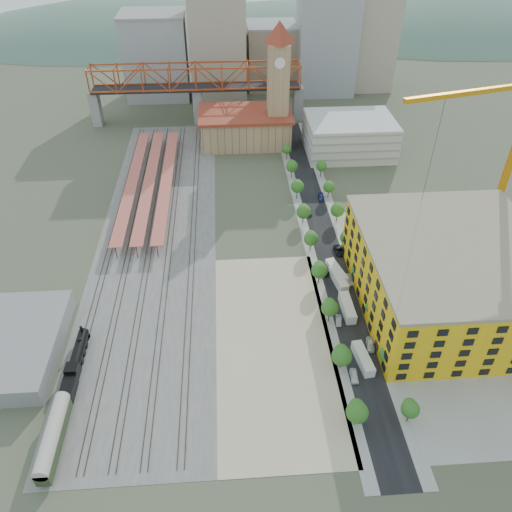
{
  "coord_description": "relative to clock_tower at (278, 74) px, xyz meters",
  "views": [
    {
      "loc": [
        -14.09,
        -113.62,
        91.07
      ],
      "look_at": [
        -6.86,
        -9.48,
        10.0
      ],
      "focal_mm": 35.0,
      "sensor_mm": 36.0,
      "label": 1
    }
  ],
  "objects": [
    {
      "name": "car_4",
      "position": [
        11.0,
        -114.24,
        -27.9
      ],
      "size": [
        2.56,
        4.9,
        1.59
      ],
      "primitive_type": "imported",
      "rotation": [
        0.0,
        0.0,
        -0.15
      ],
      "color": "silver",
      "rests_on": "ground"
    },
    {
      "name": "station_hall",
      "position": [
        -13.0,
        2.01,
        -22.03
      ],
      "size": [
        38.0,
        24.0,
        13.1
      ],
      "color": "tan",
      "rests_on": "ground"
    },
    {
      "name": "locomotive",
      "position": [
        -58.0,
        -115.71,
        -26.71
      ],
      "size": [
        2.77,
        21.34,
        5.34
      ],
      "color": "black",
      "rests_on": "ground"
    },
    {
      "name": "car_5",
      "position": [
        11.0,
        -90.14,
        -27.93
      ],
      "size": [
        2.08,
        4.78,
        1.53
      ],
      "primitive_type": "imported",
      "rotation": [
        0.0,
        0.0,
        0.1
      ],
      "color": "#A8A7AC",
      "rests_on": "ground"
    },
    {
      "name": "sidewalk_west",
      "position": [
        2.5,
        -64.99,
        -28.68
      ],
      "size": [
        3.0,
        170.0,
        0.04
      ],
      "primitive_type": "cube",
      "color": "gray",
      "rests_on": "ground"
    },
    {
      "name": "rail_tracks",
      "position": [
        -45.8,
        -62.49,
        -28.55
      ],
      "size": [
        26.56,
        160.0,
        0.18
      ],
      "color": "#382B23",
      "rests_on": "ground"
    },
    {
      "name": "site_trailer_b",
      "position": [
        8.0,
        -101.78,
        -27.33
      ],
      "size": [
        2.77,
        10.01,
        2.73
      ],
      "primitive_type": "cube",
      "rotation": [
        0.0,
        0.0,
        0.01
      ],
      "color": "silver",
      "rests_on": "ground"
    },
    {
      "name": "dirt_lot",
      "position": [
        -12.0,
        -111.49,
        -28.67
      ],
      "size": [
        28.0,
        67.0,
        0.06
      ],
      "primitive_type": "cube",
      "color": "tan",
      "rests_on": "ground"
    },
    {
      "name": "ballast_strip",
      "position": [
        -44.0,
        -62.49,
        -28.67
      ],
      "size": [
        36.0,
        165.0,
        0.06
      ],
      "primitive_type": "cube",
      "color": "#605E59",
      "rests_on": "ground"
    },
    {
      "name": "site_trailer_a",
      "position": [
        8.0,
        -118.81,
        -27.41
      ],
      "size": [
        3.64,
        9.61,
        2.56
      ],
      "primitive_type": "cube",
      "rotation": [
        0.0,
        0.0,
        0.13
      ],
      "color": "silver",
      "rests_on": "ground"
    },
    {
      "name": "warehouse",
      "position": [
        -74.0,
        -109.99,
        -26.2
      ],
      "size": [
        22.0,
        32.0,
        5.0
      ],
      "primitive_type": "cube",
      "color": "gray",
      "rests_on": "ground"
    },
    {
      "name": "tower_crane",
      "position": [
        54.83,
        -72.69,
        5.94
      ],
      "size": [
        51.41,
        14.75,
        56.13
      ],
      "color": "orange",
      "rests_on": "ground"
    },
    {
      "name": "car_3",
      "position": [
        5.0,
        -54.82,
        -28.02
      ],
      "size": [
        2.27,
        4.78,
        1.35
      ],
      "primitive_type": "imported",
      "rotation": [
        0.0,
        0.0,
        0.08
      ],
      "color": "navy",
      "rests_on": "ground"
    },
    {
      "name": "skyline",
      "position": [
        -0.53,
        62.32,
        -5.89
      ],
      "size": [
        133.0,
        46.0,
        60.0
      ],
      "color": "#9EA0A3",
      "rests_on": "ground"
    },
    {
      "name": "sidewalk_east",
      "position": [
        13.5,
        -64.99,
        -28.68
      ],
      "size": [
        3.0,
        170.0,
        0.04
      ],
      "primitive_type": "cube",
      "color": "gray",
      "rests_on": "ground"
    },
    {
      "name": "street_trees",
      "position": [
        8.0,
        -74.99,
        -28.7
      ],
      "size": [
        15.4,
        124.4,
        8.0
      ],
      "color": "#295D1C",
      "rests_on": "ground"
    },
    {
      "name": "parking_garage",
      "position": [
        28.0,
        -9.99,
        -21.7
      ],
      "size": [
        34.0,
        26.0,
        14.0
      ],
      "primitive_type": "cube",
      "color": "silver",
      "rests_on": "ground"
    },
    {
      "name": "clock_tower",
      "position": [
        0.0,
        0.0,
        0.0
      ],
      "size": [
        12.0,
        12.0,
        52.0
      ],
      "color": "tan",
      "rests_on": "ground"
    },
    {
      "name": "car_2",
      "position": [
        5.0,
        -85.35,
        -27.94
      ],
      "size": [
        2.86,
        5.58,
        1.51
      ],
      "primitive_type": "imported",
      "rotation": [
        0.0,
        0.0,
        -0.07
      ],
      "color": "black",
      "rests_on": "ground"
    },
    {
      "name": "truss_bridge",
      "position": [
        -33.0,
        25.01,
        -9.83
      ],
      "size": [
        94.0,
        9.6,
        25.6
      ],
      "color": "gray",
      "rests_on": "ground"
    },
    {
      "name": "coach",
      "position": [
        -58.0,
        -135.5,
        -25.73
      ],
      "size": [
        3.06,
        17.79,
        5.58
      ],
      "color": "#24361D",
      "rests_on": "ground"
    },
    {
      "name": "site_trailer_d",
      "position": [
        8.0,
        -87.24,
        -27.35
      ],
      "size": [
        4.95,
        10.15,
        2.69
      ],
      "primitive_type": "cube",
      "rotation": [
        0.0,
        0.0,
        0.25
      ],
      "color": "silver",
      "rests_on": "ground"
    },
    {
      "name": "street_asphalt",
      "position": [
        8.0,
        -64.99,
        -28.67
      ],
      "size": [
        12.0,
        170.0,
        0.06
      ],
      "primitive_type": "cube",
      "color": "black",
      "rests_on": "ground"
    },
    {
      "name": "platform_canopies",
      "position": [
        -49.0,
        -34.99,
        -24.7
      ],
      "size": [
        16.0,
        80.0,
        4.12
      ],
      "color": "#C74D4C",
      "rests_on": "ground"
    },
    {
      "name": "construction_pad",
      "position": [
        37.0,
        -99.99,
        -28.67
      ],
      "size": [
        50.0,
        90.0,
        0.06
      ],
      "primitive_type": "cube",
      "color": "gray",
      "rests_on": "ground"
    },
    {
      "name": "site_trailer_c",
      "position": [
        8.0,
        -90.45,
        -27.41
      ],
      "size": [
        4.05,
        9.66,
        2.56
      ],
      "primitive_type": "cube",
      "rotation": [
        0.0,
        0.0,
        0.17
      ],
      "color": "silver",
      "rests_on": "ground"
    },
    {
      "name": "construction_building",
      "position": [
        34.0,
        -99.99,
        -19.29
      ],
      "size": [
        44.6,
        50.6,
        18.8
      ],
      "color": "yellow",
      "rests_on": "ground"
    },
    {
      "name": "ground",
      "position": [
        -8.0,
        -79.99,
        -28.7
      ],
      "size": [
        400.0,
        400.0,
        0.0
      ],
      "primitive_type": "plane",
      "color": "#474C38",
      "rests_on": "ground"
    },
    {
      "name": "distant_hills",
      "position": [
        37.28,
        180.01,
        -108.23
      ],
      "size": [
        647.0,
        264.0,
        227.0
      ],
      "color": "#4C6B59",
      "rests_on": "ground"
    },
    {
      "name": "car_0",
      "position": [
        5.0,
        -123.2,
        -27.98
      ],
      "size": [
        2.01,
        4.35,
        1.44
      ],
      "primitive_type": "imported",
      "rotation": [
        0.0,
        0.0,
        -0.07
      ],
      "color": "silver",
      "rests_on": "ground"
    },
    {
      "name": "car_7",
      "position": [
        11.0,
        -45.8,
        -27.97
      ],
      "size": [
        2.49,
        5.14,
        1.44
      ],
      "primitive_type": "imported",
      "rotation": [
        0.0,
        0.0,
        -0.1
      ],
      "color": "navy",
      "rests_on": "ground"
    },
    {
      "name": "car_1",
      "position": [
        5.0,
        -105.57,
        -28.04
      ],
      "size": [
        2.06,
        4.16,
        1.31
      ],
      "primitive_type": "imported",
      "rotation": [
        0.0,
        0.0,
        -0.17
      ],
      "color": "gray",
      "rests_on": "ground"
    },
    {
      "name": "car_6",
      "position": [
        11.0,
        -76.65,
        -27.96
      ],
      "size": [
        2.72,
        5.43,
        1.48
      ],
      "primitive_type": "imported",
      "rotation": [
        0.0,
        0.0,
        0.05
      ],
      "color": "black",
      "rests_on": "ground"
    }
  ]
}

